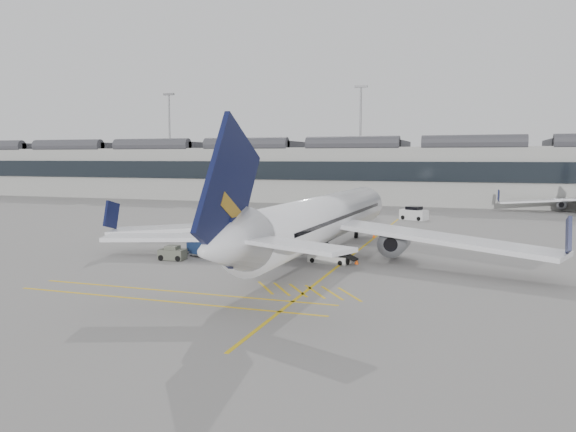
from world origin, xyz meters
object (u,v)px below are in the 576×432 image
(baggage_cart_a, at_px, (268,237))
(ramp_agent_b, at_px, (262,242))
(ramp_agent_a, at_px, (300,242))
(pushback_tug, at_px, (173,254))
(airliner_main, at_px, (320,220))
(belt_loader, at_px, (328,257))

(baggage_cart_a, distance_m, ramp_agent_b, 3.18)
(ramp_agent_a, height_order, ramp_agent_b, ramp_agent_a)
(ramp_agent_a, height_order, pushback_tug, ramp_agent_a)
(airliner_main, xyz_separation_m, baggage_cart_a, (-7.01, 5.29, -2.57))
(belt_loader, relative_size, ramp_agent_b, 2.56)
(baggage_cart_a, bearing_deg, pushback_tug, -140.68)
(airliner_main, relative_size, pushback_tug, 18.72)
(baggage_cart_a, distance_m, pushback_tug, 11.41)
(belt_loader, height_order, baggage_cart_a, belt_loader)
(airliner_main, xyz_separation_m, ramp_agent_a, (-2.80, 3.04, -2.55))
(baggage_cart_a, bearing_deg, airliner_main, -60.23)
(belt_loader, xyz_separation_m, pushback_tug, (-13.48, -3.15, 0.05))
(airliner_main, relative_size, ramp_agent_a, 24.36)
(belt_loader, relative_size, ramp_agent_a, 2.45)
(ramp_agent_b, relative_size, pushback_tug, 0.73)
(pushback_tug, bearing_deg, baggage_cart_a, 58.39)
(airliner_main, bearing_deg, ramp_agent_a, 134.75)
(airliner_main, height_order, pushback_tug, airliner_main)
(ramp_agent_b, height_order, pushback_tug, ramp_agent_b)
(belt_loader, bearing_deg, pushback_tug, -156.85)
(airliner_main, height_order, ramp_agent_b, airliner_main)
(ramp_agent_b, bearing_deg, belt_loader, 131.18)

